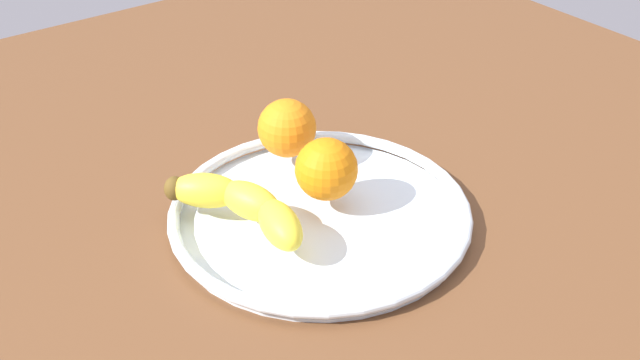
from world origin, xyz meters
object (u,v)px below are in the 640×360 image
fruit_bowl (320,213)px  orange_front_left (326,169)px  banana (241,204)px  orange_back_left (287,128)px

fruit_bowl → orange_front_left: size_ratio=4.79×
banana → orange_front_left: orange_front_left is taller
fruit_bowl → orange_back_left: bearing=-16.6°
fruit_bowl → orange_back_left: 11.03cm
banana → orange_front_left: (-1.64, -8.77, 1.39)cm
fruit_bowl → orange_front_left: (1.02, -1.52, 3.99)cm
orange_front_left → orange_back_left: bearing=-9.1°
fruit_bowl → banana: 8.14cm
fruit_bowl → orange_front_left: 4.39cm
fruit_bowl → banana: bearing=69.9°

